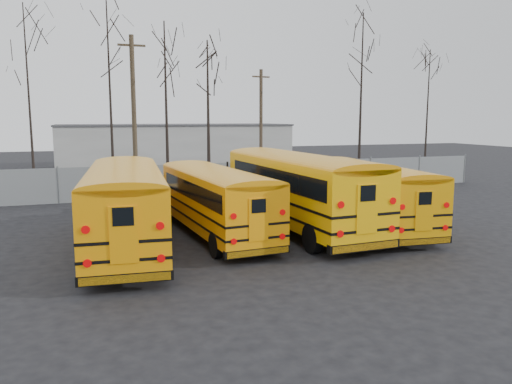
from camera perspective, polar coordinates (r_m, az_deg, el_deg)
name	(u,v)px	position (r m, az deg, el deg)	size (l,w,h in m)	color
ground	(267,242)	(19.42, 1.29, -5.71)	(120.00, 120.00, 0.00)	black
fence	(199,180)	(30.60, -6.53, 1.38)	(40.00, 0.04, 2.00)	gray
distant_building	(175,146)	(50.46, -9.28, 5.25)	(22.00, 8.00, 4.00)	beige
bus_a	(125,200)	(18.63, -14.76, -0.84)	(3.49, 11.35, 3.13)	black
bus_b	(214,196)	(20.21, -4.81, -0.40)	(3.07, 10.20, 2.81)	black
bus_c	(296,184)	(21.36, 4.58, 0.89)	(3.35, 11.99, 3.32)	black
bus_d	(367,189)	(22.35, 12.54, 0.32)	(3.26, 10.31, 2.84)	black
utility_pole_left	(134,111)	(35.07, -13.79, 9.03)	(1.81, 0.32, 10.19)	#443827
utility_pole_right	(261,123)	(39.11, 0.57, 7.86)	(1.49, 0.40, 8.43)	#453727
tree_0	(29,102)	(33.10, -24.50, 9.36)	(0.26, 0.26, 11.39)	black
tree_1	(110,97)	(33.38, -16.32, 10.36)	(0.26, 0.26, 12.09)	black
tree_2	(166,108)	(32.73, -10.22, 9.42)	(0.26, 0.26, 10.73)	black
tree_3	(208,117)	(32.99, -5.48, 8.58)	(0.26, 0.26, 9.66)	black
tree_4	(361,97)	(40.14, 11.90, 10.54)	(0.26, 0.26, 12.64)	black
tree_5	(427,116)	(39.83, 18.96, 8.18)	(0.26, 0.26, 9.72)	black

